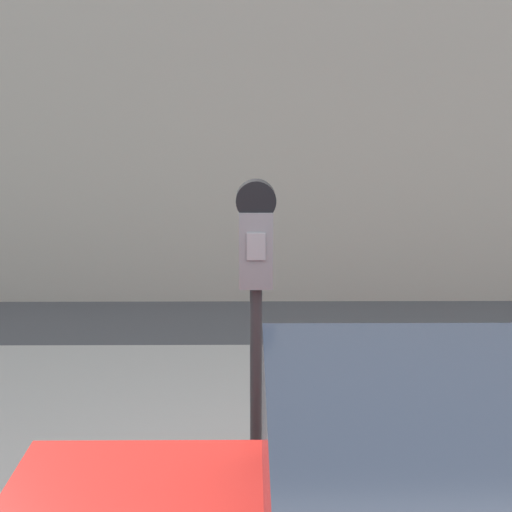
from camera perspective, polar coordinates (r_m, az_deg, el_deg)
sidewalk at (r=4.58m, az=5.31°, el=-13.84°), size 24.00×2.80×0.11m
building_facade at (r=7.19m, az=3.28°, el=18.19°), size 24.00×0.30×5.50m
parking_meter at (r=3.26m, az=0.00°, el=-1.97°), size 0.18×0.14×1.64m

